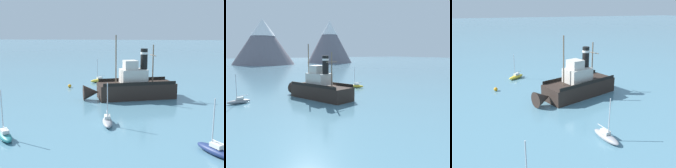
# 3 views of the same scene
# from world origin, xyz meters

# --- Properties ---
(ground_plane) EXTENTS (600.00, 600.00, 0.00)m
(ground_plane) POSITION_xyz_m (0.00, 0.00, 0.00)
(ground_plane) COLOR teal
(old_tugboat) EXTENTS (7.83, 14.75, 9.90)m
(old_tugboat) POSITION_xyz_m (-1.45, 0.79, 1.83)
(old_tugboat) COLOR #2D231E
(old_tugboat) RESTS_ON ground
(sailboat_grey) EXTENTS (3.94, 1.77, 4.90)m
(sailboat_grey) POSITION_xyz_m (-14.80, 3.17, 0.43)
(sailboat_grey) COLOR gray
(sailboat_grey) RESTS_ON ground
(sailboat_yellow) EXTENTS (3.21, 3.67, 4.90)m
(sailboat_yellow) POSITION_xyz_m (11.89, 8.23, 0.43)
(sailboat_yellow) COLOR gold
(sailboat_yellow) RESTS_ON ground
(mooring_buoy) EXTENTS (0.65, 0.65, 0.65)m
(mooring_buoy) POSITION_xyz_m (5.62, 12.82, 0.33)
(mooring_buoy) COLOR orange
(mooring_buoy) RESTS_ON ground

